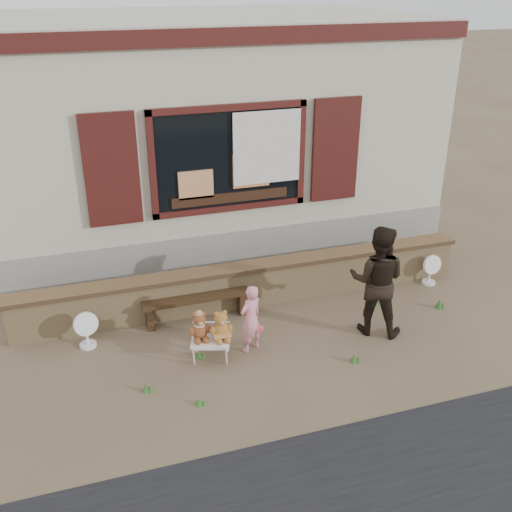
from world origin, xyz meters
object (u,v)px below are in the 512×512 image
object	(u,v)px
teddy_bear_left	(199,325)
adult	(377,280)
bench	(196,301)
folding_chair	(211,340)
child	(251,319)
teddy_bear_right	(221,324)

from	to	relation	value
teddy_bear_left	adult	world-z (taller)	adult
bench	folding_chair	distance (m)	1.04
bench	adult	xyz separation A→B (m)	(2.35, -1.09, 0.51)
folding_chair	teddy_bear_left	distance (m)	0.27
teddy_bear_left	child	xyz separation A→B (m)	(0.70, -0.01, -0.02)
adult	teddy_bear_right	bearing A→B (deg)	33.52
folding_chair	adult	distance (m)	2.45
teddy_bear_right	folding_chair	bearing A→B (deg)	-180.00
child	adult	distance (m)	1.85
adult	child	bearing A→B (deg)	31.21
teddy_bear_left	child	size ratio (longest dim) A/B	0.42
teddy_bear_left	adult	xyz separation A→B (m)	(2.52, -0.09, 0.30)
folding_chair	bench	bearing A→B (deg)	105.54
bench	folding_chair	bearing A→B (deg)	-92.18
folding_chair	teddy_bear_right	xyz separation A→B (m)	(0.13, -0.04, 0.24)
bench	teddy_bear_right	size ratio (longest dim) A/B	3.73
folding_chair	teddy_bear_left	size ratio (longest dim) A/B	1.50
teddy_bear_right	adult	size ratio (longest dim) A/B	0.26
teddy_bear_right	adult	xyz separation A→B (m)	(2.25, -0.01, 0.29)
teddy_bear_right	adult	world-z (taller)	adult
teddy_bear_left	child	distance (m)	0.70
folding_chair	child	bearing A→B (deg)	20.35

